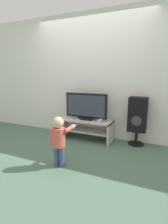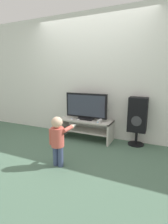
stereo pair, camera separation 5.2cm
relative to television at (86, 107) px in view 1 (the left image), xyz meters
The scene contains 9 objects.
ground_plane 0.73m from the television, 90.00° to the right, with size 16.00×16.00×0.00m, color #4C6B56.
wall_back 0.67m from the television, 90.00° to the left, with size 10.00×0.06×2.60m.
tv_stand 0.41m from the television, 90.00° to the right, with size 1.13×0.42×0.42m.
television is the anchor object (origin of this frame).
game_console 0.43m from the television, 19.44° to the right, with size 0.04×0.19×0.06m.
remote_primary 0.40m from the television, 154.99° to the right, with size 0.10×0.13×0.03m.
remote_secondary 0.30m from the television, 143.95° to the right, with size 0.06×0.13×0.03m.
child 1.23m from the television, 85.87° to the right, with size 0.29×0.44×0.76m.
speaker_tower 1.04m from the television, ahead, with size 0.34×0.31×0.93m.
Camera 1 is at (1.39, -3.03, 1.35)m, focal length 28.00 mm.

